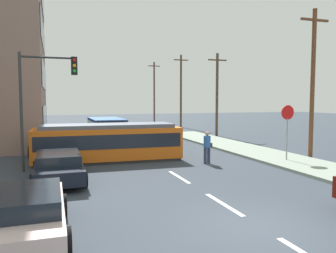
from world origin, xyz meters
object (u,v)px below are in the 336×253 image
(pedestrian_crossing, at_px, (207,146))
(parked_sedan_mid, at_px, (58,166))
(parked_sedan_far, at_px, (46,143))
(stop_sign, at_px, (287,121))
(parked_sedan_near, at_px, (24,213))
(utility_pole_distant, at_px, (154,91))
(utility_pole_mid, at_px, (217,93))
(parked_sedan_furthest, at_px, (44,134))
(utility_pole_near, at_px, (313,82))
(city_bus, at_px, (107,128))
(utility_pole_far, at_px, (181,90))
(streetcar_tram, at_px, (108,142))
(traffic_light_mast, at_px, (43,90))

(pedestrian_crossing, distance_m, parked_sedan_mid, 7.54)
(parked_sedan_far, xyz_separation_m, stop_sign, (12.14, -7.44, 1.57))
(parked_sedan_near, distance_m, parked_sedan_mid, 5.79)
(utility_pole_distant, bearing_deg, utility_pole_mid, -91.08)
(parked_sedan_furthest, bearing_deg, utility_pole_near, -41.64)
(city_bus, bearing_deg, utility_pole_far, 44.22)
(streetcar_tram, distance_m, parked_sedan_far, 5.13)
(stop_sign, height_order, utility_pole_mid, utility_pole_mid)
(utility_pole_near, bearing_deg, stop_sign, -166.47)
(city_bus, height_order, parked_sedan_far, city_bus)
(utility_pole_distant, bearing_deg, streetcar_tram, -110.79)
(city_bus, bearing_deg, streetcar_tram, -98.07)
(parked_sedan_mid, bearing_deg, utility_pole_distant, 67.68)
(city_bus, bearing_deg, parked_sedan_near, -104.01)
(parked_sedan_far, bearing_deg, stop_sign, -31.49)
(parked_sedan_mid, xyz_separation_m, utility_pole_distant, (14.41, 35.08, 4.05))
(streetcar_tram, relative_size, city_bus, 1.51)
(utility_pole_near, height_order, utility_pole_far, utility_pole_far)
(parked_sedan_furthest, bearing_deg, parked_sedan_near, -89.90)
(parked_sedan_mid, relative_size, parked_sedan_furthest, 1.12)
(streetcar_tram, height_order, utility_pole_mid, utility_pole_mid)
(parked_sedan_mid, distance_m, traffic_light_mast, 4.00)
(city_bus, bearing_deg, utility_pole_distant, 64.05)
(streetcar_tram, bearing_deg, city_bus, 81.93)
(parked_sedan_near, bearing_deg, traffic_light_mast, 87.90)
(utility_pole_far, bearing_deg, parked_sedan_mid, -121.18)
(parked_sedan_near, height_order, utility_pole_distant, utility_pole_distant)
(streetcar_tram, relative_size, parked_sedan_near, 1.80)
(city_bus, distance_m, parked_sedan_near, 20.01)
(parked_sedan_near, height_order, traffic_light_mast, traffic_light_mast)
(traffic_light_mast, relative_size, utility_pole_far, 0.63)
(parked_sedan_furthest, bearing_deg, pedestrian_crossing, -56.11)
(parked_sedan_mid, distance_m, utility_pole_far, 28.14)
(parked_sedan_far, distance_m, utility_pole_near, 16.17)
(utility_pole_mid, bearing_deg, utility_pole_far, 87.59)
(utility_pole_far, bearing_deg, utility_pole_mid, -92.41)
(city_bus, height_order, utility_pole_far, utility_pole_far)
(city_bus, xyz_separation_m, pedestrian_crossing, (3.38, -12.12, -0.08))
(parked_sedan_far, bearing_deg, utility_pole_far, 46.47)
(parked_sedan_near, xyz_separation_m, stop_sign, (12.39, 6.31, 1.57))
(utility_pole_near, bearing_deg, traffic_light_mast, 174.46)
(streetcar_tram, xyz_separation_m, parked_sedan_far, (-3.24, 3.96, -0.41))
(parked_sedan_near, distance_m, traffic_light_mast, 8.74)
(parked_sedan_near, xyz_separation_m, utility_pole_near, (14.36, 6.78, 3.69))
(city_bus, relative_size, utility_pole_near, 0.63)
(city_bus, height_order, parked_sedan_furthest, city_bus)
(streetcar_tram, relative_size, parked_sedan_mid, 1.71)
(pedestrian_crossing, distance_m, traffic_light_mast, 8.45)
(parked_sedan_near, xyz_separation_m, traffic_light_mast, (0.30, 8.14, 3.15))
(parked_sedan_far, bearing_deg, parked_sedan_near, -91.01)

